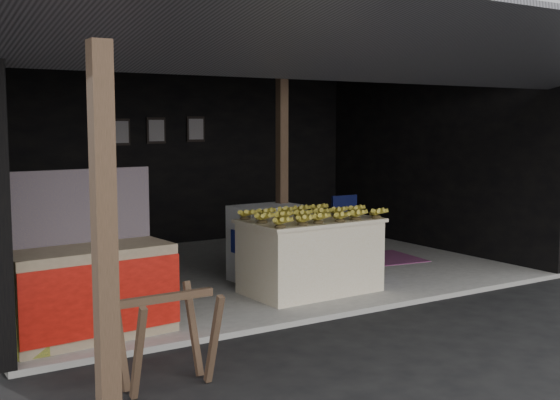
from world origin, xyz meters
TOP-DOWN VIEW (x-y plane):
  - ground at (0.00, 0.00)m, footprint 80.00×80.00m
  - concrete_slab at (0.00, 2.50)m, footprint 7.00×5.00m
  - shophouse at (0.00, 2.82)m, footprint 7.40×7.29m
  - banana_table at (0.09, 0.94)m, footprint 1.60×1.01m
  - banana_pile at (0.09, 0.94)m, footprint 1.48×0.91m
  - white_crate at (-0.01, 1.78)m, footprint 0.90×0.64m
  - neighbor_stall at (-2.65, 0.59)m, footprint 1.55×0.80m
  - green_signboard at (-3.39, 0.27)m, footprint 0.55×0.14m
  - sawhorse at (-2.49, -0.86)m, footprint 0.77×0.66m
  - water_barrel at (0.94, 1.18)m, footprint 0.34×0.34m
  - plastic_chair at (1.74, 2.35)m, footprint 0.45×0.45m
  - magenta_rug at (1.92, 2.10)m, footprint 1.62×1.19m
  - picture_frames at (-0.17, 4.89)m, footprint 1.62×0.04m

SIDE VIEW (x-z plane):
  - ground at x=0.00m, z-range 0.00..0.00m
  - concrete_slab at x=0.00m, z-range 0.00..0.06m
  - magenta_rug at x=1.92m, z-range 0.06..0.07m
  - water_barrel at x=0.94m, z-range 0.06..0.56m
  - green_signboard at x=-3.39m, z-range 0.06..0.88m
  - sawhorse at x=-2.49m, z-range 0.10..0.85m
  - banana_table at x=0.09m, z-range 0.06..0.93m
  - neighbor_stall at x=-2.65m, z-range -0.25..1.30m
  - white_crate at x=-0.01m, z-range 0.06..1.01m
  - plastic_chair at x=1.74m, z-range 0.14..1.07m
  - banana_pile at x=0.09m, z-range 0.93..1.10m
  - picture_frames at x=-0.17m, z-range 1.70..2.16m
  - shophouse at x=0.00m, z-range 0.59..3.61m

